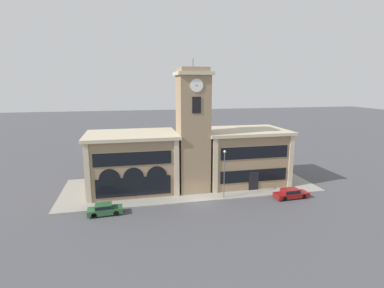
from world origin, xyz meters
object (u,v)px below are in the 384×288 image
parked_car_near (105,209)px  parked_car_mid (291,193)px  street_lamp (224,168)px  fire_hydrant (292,190)px

parked_car_near → parked_car_mid: size_ratio=0.85×
street_lamp → fire_hydrant: street_lamp is taller
parked_car_near → fire_hydrant: size_ratio=4.81×
parked_car_mid → fire_hydrant: 1.92m
parked_car_mid → fire_hydrant: size_ratio=5.64×
parked_car_near → street_lamp: bearing=3.5°
parked_car_mid → fire_hydrant: bearing=52.2°
fire_hydrant → street_lamp: bearing=178.5°
parked_car_near → fire_hydrant: parked_car_near is taller
street_lamp → fire_hydrant: bearing=-1.5°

